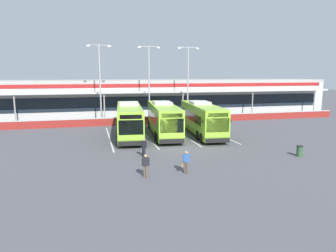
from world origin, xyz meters
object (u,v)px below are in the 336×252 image
Objects in this scene: coach_bus_centre at (202,119)px; lamp_post_centre at (149,79)px; pedestrian_with_handbag at (186,162)px; litter_bin at (300,151)px; pedestrian_child at (146,165)px; lamp_post_west at (100,79)px; coach_bus_leftmost at (129,121)px; coach_bus_left_centre at (163,120)px; lamp_post_east at (188,79)px; pedestrian_in_dark_coat at (144,147)px.

lamp_post_centre reaches higher than coach_bus_centre.
pedestrian_with_handbag is 10.99m from litter_bin.
litter_bin is (4.68, -11.39, -1.32)m from coach_bus_centre.
lamp_post_west is (-2.09, 23.96, 5.42)m from pedestrian_child.
coach_bus_centre is at bearing -43.14° from lamp_post_west.
lamp_post_west reaches higher than coach_bus_leftmost.
lamp_post_east reaches higher than coach_bus_left_centre.
pedestrian_child is at bearing -85.02° from lamp_post_west.
pedestrian_child is 27.28m from lamp_post_east.
coach_bus_leftmost is 11.94m from lamp_post_centre.
lamp_post_east is at bearing 58.64° from coach_bus_left_centre.
coach_bus_left_centre is at bearing 83.08° from pedestrian_with_handbag.
lamp_post_west reaches higher than pedestrian_with_handbag.
pedestrian_with_handbag is at bearing -66.48° from pedestrian_in_dark_coat.
pedestrian_with_handbag is 0.15× the size of lamp_post_centre.
lamp_post_centre is at bearing 85.31° from pedestrian_with_handbag.
lamp_post_east is (5.92, -0.05, 0.00)m from lamp_post_centre.
coach_bus_left_centre is at bearing -55.25° from lamp_post_west.
coach_bus_left_centre is 14.23m from pedestrian_with_handbag.
lamp_post_centre is (1.99, 24.32, 5.43)m from pedestrian_with_handbag.
pedestrian_with_handbag is at bearing -108.06° from lamp_post_east.
lamp_post_west reaches higher than pedestrian_child.
lamp_post_west is (-6.72, 9.68, 4.50)m from coach_bus_left_centre.
coach_bus_leftmost is at bearing 137.04° from litter_bin.
pedestrian_child is 25.57m from lamp_post_centre.
coach_bus_left_centre is 12.61m from lamp_post_west.
pedestrian_child is at bearing -107.96° from coach_bus_left_centre.
litter_bin is at bearing -13.11° from pedestrian_in_dark_coat.
pedestrian_with_handbag is 25.00m from lamp_post_centre.
lamp_post_centre is (4.16, 19.35, 5.42)m from pedestrian_in_dark_coat.
lamp_post_centre is at bearing 77.88° from pedestrian_in_dark_coat.
coach_bus_centre is at bearing 65.29° from pedestrian_with_handbag.
lamp_post_west is at bearing -175.55° from lamp_post_centre.
coach_bus_leftmost is 1.12× the size of lamp_post_east.
pedestrian_in_dark_coat is at bearing -134.77° from coach_bus_centre.
litter_bin is (2.90, -22.32, -5.82)m from lamp_post_east.
coach_bus_centre is 14.71m from pedestrian_with_handbag.
lamp_post_east is (12.92, 0.49, 0.00)m from lamp_post_west.
coach_bus_leftmost is 1.12× the size of lamp_post_west.
coach_bus_left_centre is 1.00× the size of coach_bus_centre.
coach_bus_leftmost is 13.26× the size of litter_bin.
lamp_post_centre reaches higher than pedestrian_in_dark_coat.
litter_bin is at bearing -82.59° from lamp_post_east.
pedestrian_child is at bearing -171.19° from litter_bin.
pedestrian_child is at bearing -113.89° from lamp_post_east.
litter_bin is at bearing 10.21° from pedestrian_with_handbag.
coach_bus_leftmost is 1.00× the size of coach_bus_left_centre.
lamp_post_centre is at bearing 110.65° from coach_bus_centre.
coach_bus_left_centre is at bearing 126.85° from litter_bin.
litter_bin is at bearing -53.15° from coach_bus_left_centre.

